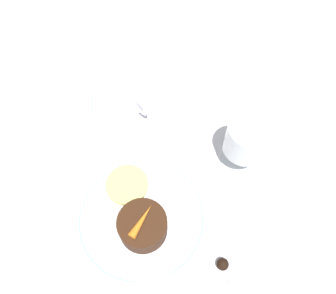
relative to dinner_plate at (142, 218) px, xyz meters
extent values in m
plane|color=white|center=(-0.03, 0.04, -0.01)|extent=(3.00, 3.00, 0.00)
cylinder|color=white|center=(0.00, 0.00, 0.00)|extent=(0.23, 0.23, 0.01)
torus|color=#8CB2D1|center=(0.00, 0.00, 0.00)|extent=(0.22, 0.22, 0.00)
cylinder|color=white|center=(-0.21, 0.15, 0.00)|extent=(0.16, 0.16, 0.01)
torus|color=#8CB2D1|center=(-0.21, 0.15, 0.00)|extent=(0.15, 0.15, 0.00)
cylinder|color=white|center=(-0.21, 0.15, 0.03)|extent=(0.10, 0.10, 0.06)
cylinder|color=brown|center=(-0.21, 0.15, 0.04)|extent=(0.08, 0.08, 0.05)
torus|color=white|center=(-0.15, 0.15, 0.03)|extent=(0.04, 0.01, 0.04)
cube|color=silver|center=(-0.17, 0.12, 0.00)|extent=(0.04, 0.09, 0.00)
ellipsoid|color=silver|center=(-0.15, 0.17, 0.00)|extent=(0.02, 0.03, 0.00)
cylinder|color=silver|center=(0.05, 0.22, -0.01)|extent=(0.07, 0.07, 0.01)
cylinder|color=silver|center=(0.05, 0.22, 0.02)|extent=(0.01, 0.01, 0.04)
cylinder|color=silver|center=(0.05, 0.22, 0.07)|extent=(0.08, 0.08, 0.07)
cylinder|color=#5B0F1E|center=(0.05, 0.22, 0.06)|extent=(0.07, 0.07, 0.04)
cube|color=silver|center=(0.19, 0.08, -0.01)|extent=(0.03, 0.05, 0.01)
cylinder|color=#381E0F|center=(0.02, -0.01, 0.03)|extent=(0.08, 0.08, 0.04)
cone|color=orange|center=(0.02, -0.01, 0.06)|extent=(0.03, 0.06, 0.01)
cylinder|color=#EFE075|center=(-0.06, 0.02, 0.01)|extent=(0.08, 0.08, 0.01)
sphere|color=black|center=(0.15, 0.04, 0.00)|extent=(0.02, 0.02, 0.02)
camera|label=1|loc=(0.16, -0.09, 0.56)|focal=35.00mm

